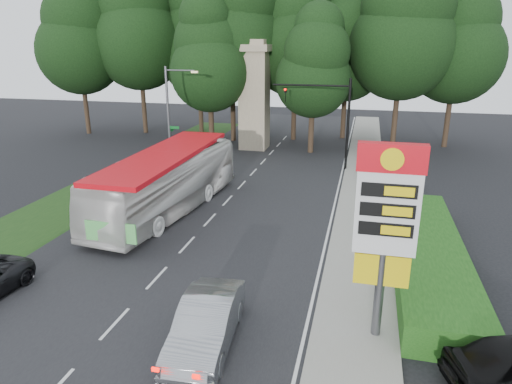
% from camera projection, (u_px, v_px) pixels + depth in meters
% --- Properties ---
extents(ground, '(120.00, 120.00, 0.00)m').
position_uv_depth(ground, '(108.00, 332.00, 16.12)').
color(ground, black).
rests_on(ground, ground).
extents(road_surface, '(14.00, 80.00, 0.02)m').
position_uv_depth(road_surface, '(215.00, 214.00, 27.20)').
color(road_surface, black).
rests_on(road_surface, ground).
extents(sidewalk_right, '(3.00, 80.00, 0.12)m').
position_uv_depth(sidewalk_right, '(361.00, 226.00, 25.29)').
color(sidewalk_right, gray).
rests_on(sidewalk_right, ground).
extents(grass_verge_left, '(5.00, 50.00, 0.02)m').
position_uv_depth(grass_verge_left, '(122.00, 176.00, 34.87)').
color(grass_verge_left, '#193814').
rests_on(grass_verge_left, ground).
extents(hedge, '(3.00, 14.00, 1.20)m').
position_uv_depth(hedge, '(427.00, 254.00, 20.76)').
color(hedge, '#184712').
rests_on(hedge, ground).
extents(gas_station_pylon, '(2.10, 0.45, 6.85)m').
position_uv_depth(gas_station_pylon, '(386.00, 217.00, 14.52)').
color(gas_station_pylon, '#59595E').
rests_on(gas_station_pylon, ground).
extents(traffic_signal_mast, '(6.10, 0.35, 7.20)m').
position_uv_depth(traffic_signal_mast, '(332.00, 111.00, 35.56)').
color(traffic_signal_mast, black).
rests_on(traffic_signal_mast, ground).
extents(streetlight_signs, '(2.75, 0.98, 8.00)m').
position_uv_depth(streetlight_signs, '(171.00, 112.00, 36.63)').
color(streetlight_signs, '#59595E').
rests_on(streetlight_signs, ground).
extents(monument, '(3.00, 3.00, 10.05)m').
position_uv_depth(monument, '(254.00, 95.00, 42.69)').
color(monument, gray).
rests_on(monument, ground).
extents(tree_far_west, '(8.96, 8.96, 17.60)m').
position_uv_depth(tree_far_west, '(78.00, 33.00, 48.18)').
color(tree_far_west, '#2D2116').
rests_on(tree_far_west, ground).
extents(tree_west_mid, '(9.80, 9.80, 19.25)m').
position_uv_depth(tree_west_mid, '(138.00, 23.00, 48.38)').
color(tree_west_mid, '#2D2116').
rests_on(tree_west_mid, ground).
extents(tree_west_near, '(8.40, 8.40, 16.50)m').
position_uv_depth(tree_west_near, '(198.00, 40.00, 49.41)').
color(tree_west_near, '#2D2116').
rests_on(tree_west_near, ground).
extents(tree_center_left, '(10.08, 10.08, 19.80)m').
position_uv_depth(tree_center_left, '(232.00, 18.00, 43.97)').
color(tree_center_left, '#2D2116').
rests_on(tree_center_left, ground).
extents(tree_center_right, '(9.24, 9.24, 18.15)m').
position_uv_depth(tree_center_right, '(296.00, 29.00, 44.79)').
color(tree_center_right, '#2D2116').
rests_on(tree_center_right, ground).
extents(tree_east_near, '(8.12, 8.12, 15.95)m').
position_uv_depth(tree_east_near, '(348.00, 43.00, 45.94)').
color(tree_east_near, '#2D2116').
rests_on(tree_east_near, ground).
extents(tree_east_mid, '(9.52, 9.52, 18.70)m').
position_uv_depth(tree_east_mid, '(404.00, 24.00, 40.61)').
color(tree_east_mid, '#2D2116').
rests_on(tree_east_mid, ground).
extents(tree_far_east, '(8.68, 8.68, 17.05)m').
position_uv_depth(tree_far_east, '(458.00, 36.00, 41.65)').
color(tree_far_east, '#2D2116').
rests_on(tree_far_east, ground).
extents(tree_monument_left, '(7.28, 7.28, 14.30)m').
position_uv_depth(tree_monument_left, '(209.00, 55.00, 41.54)').
color(tree_monument_left, '#2D2116').
rests_on(tree_monument_left, ground).
extents(tree_monument_right, '(6.72, 6.72, 13.20)m').
position_uv_depth(tree_monument_right, '(314.00, 63.00, 40.09)').
color(tree_monument_right, '#2D2116').
rests_on(tree_monument_right, ground).
extents(transit_bus, '(4.56, 13.38, 3.65)m').
position_uv_depth(transit_bus, '(167.00, 183.00, 27.08)').
color(transit_bus, silver).
rests_on(transit_bus, ground).
extents(sedan_silver, '(2.16, 5.16, 1.66)m').
position_uv_depth(sedan_silver, '(206.00, 324.00, 15.20)').
color(sedan_silver, '#94979B').
rests_on(sedan_silver, ground).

